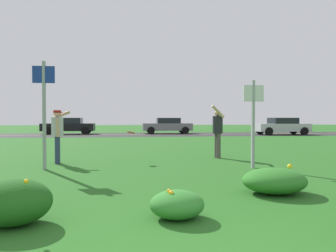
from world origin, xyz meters
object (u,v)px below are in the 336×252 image
object	(u,v)px
person_catcher_dark_shirt	(218,129)
sign_post_near_path	(44,104)
person_thrower_red_cap_gray_shirt	(58,131)
car_gray_center_left	(167,126)
sign_post_by_roadside	(253,115)
car_silver_leftmost	(282,126)
frisbee_red	(131,133)
car_black_center_right	(69,126)

from	to	relation	value
person_catcher_dark_shirt	sign_post_near_path	bearing A→B (deg)	-160.39
person_thrower_red_cap_gray_shirt	car_gray_center_left	world-z (taller)	person_thrower_red_cap_gray_shirt
sign_post_by_roadside	person_thrower_red_cap_gray_shirt	xyz separation A→B (m)	(-5.42, 1.51, -0.47)
car_silver_leftmost	car_gray_center_left	size ratio (longest dim) A/B	1.00
person_catcher_dark_shirt	car_silver_leftmost	size ratio (longest dim) A/B	0.40
person_thrower_red_cap_gray_shirt	person_catcher_dark_shirt	distance (m)	5.14
person_catcher_dark_shirt	car_silver_leftmost	xyz separation A→B (m)	(10.03, 15.19, -0.24)
person_catcher_dark_shirt	frisbee_red	size ratio (longest dim) A/B	7.19
frisbee_red	car_gray_center_left	bearing A→B (deg)	79.77
sign_post_near_path	person_catcher_dark_shirt	world-z (taller)	sign_post_near_path
sign_post_near_path	sign_post_by_roadside	distance (m)	5.54
sign_post_by_roadside	car_black_center_right	world-z (taller)	sign_post_by_roadside
car_black_center_right	car_gray_center_left	bearing A→B (deg)	0.00
car_black_center_right	sign_post_near_path	bearing A→B (deg)	-81.22
person_thrower_red_cap_gray_shirt	car_gray_center_left	bearing A→B (deg)	73.71
frisbee_red	person_catcher_dark_shirt	bearing A→B (deg)	12.45
sign_post_near_path	car_black_center_right	world-z (taller)	sign_post_near_path
person_thrower_red_cap_gray_shirt	car_silver_leftmost	world-z (taller)	person_thrower_red_cap_gray_shirt
frisbee_red	car_silver_leftmost	xyz separation A→B (m)	(12.95, 15.84, -0.17)
car_silver_leftmost	frisbee_red	bearing A→B (deg)	-129.27
car_silver_leftmost	person_catcher_dark_shirt	bearing A→B (deg)	-123.43
frisbee_red	sign_post_near_path	bearing A→B (deg)	-151.98
frisbee_red	car_gray_center_left	size ratio (longest dim) A/B	0.06
car_silver_leftmost	car_gray_center_left	bearing A→B (deg)	160.88
sign_post_by_roadside	frisbee_red	bearing A→B (deg)	153.93
car_gray_center_left	car_black_center_right	bearing A→B (deg)	180.00
sign_post_by_roadside	person_catcher_dark_shirt	size ratio (longest dim) A/B	1.31
frisbee_red	car_silver_leftmost	world-z (taller)	car_silver_leftmost
person_thrower_red_cap_gray_shirt	car_black_center_right	size ratio (longest dim) A/B	0.35
person_thrower_red_cap_gray_shirt	frisbee_red	distance (m)	2.16
car_gray_center_left	car_silver_leftmost	bearing A→B (deg)	-19.12
car_black_center_right	person_catcher_dark_shirt	bearing A→B (deg)	-65.78
sign_post_near_path	car_silver_leftmost	distance (m)	22.85
person_catcher_dark_shirt	car_black_center_right	bearing A→B (deg)	114.22
frisbee_red	car_silver_leftmost	bearing A→B (deg)	50.73
person_catcher_dark_shirt	car_black_center_right	world-z (taller)	person_catcher_dark_shirt
car_gray_center_left	sign_post_by_roadside	bearing A→B (deg)	-90.52
person_catcher_dark_shirt	car_black_center_right	xyz separation A→B (m)	(-8.32, 18.49, -0.24)
person_thrower_red_cap_gray_shirt	frisbee_red	size ratio (longest dim) A/B	6.33
car_silver_leftmost	car_black_center_right	xyz separation A→B (m)	(-18.35, 3.29, 0.00)
sign_post_near_path	car_gray_center_left	size ratio (longest dim) A/B	0.63
person_catcher_dark_shirt	person_thrower_red_cap_gray_shirt	bearing A→B (deg)	-171.86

